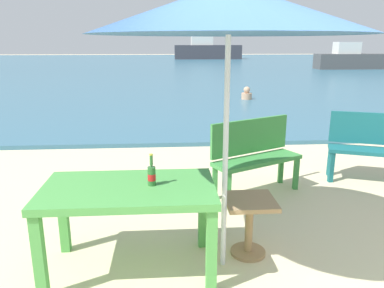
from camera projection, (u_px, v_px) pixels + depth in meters
The scene contains 10 objects.
sea_water at pixel (177, 65), 31.06m from camera, with size 120.00×50.00×0.08m, color #386B84.
picnic_table_green at pixel (129, 199), 3.05m from camera, with size 1.40×0.80×0.76m.
beer_bottle_amber at pixel (152, 174), 3.02m from camera, with size 0.07×0.07×0.26m.
patio_umbrella at pixel (229, 9), 2.74m from camera, with size 2.10×2.10×2.30m.
side_table_wood at pixel (249, 218), 3.37m from camera, with size 0.44×0.44×0.54m.
bench_teal_center at pixel (375, 144), 5.13m from camera, with size 1.25×0.75×0.95m.
bench_green_right at pixel (254, 152), 4.73m from camera, with size 1.23×0.87×0.95m.
swimmer_person at pixel (247, 94), 12.19m from camera, with size 0.34×0.34×0.41m.
boat_barge at pixel (207, 50), 40.93m from camera, with size 7.23×1.97×2.63m.
boat_cargo_ship at pixel (351, 59), 25.85m from camera, with size 4.98×1.36×1.81m.
Camera 1 is at (-0.98, -1.70, 1.89)m, focal length 35.02 mm.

